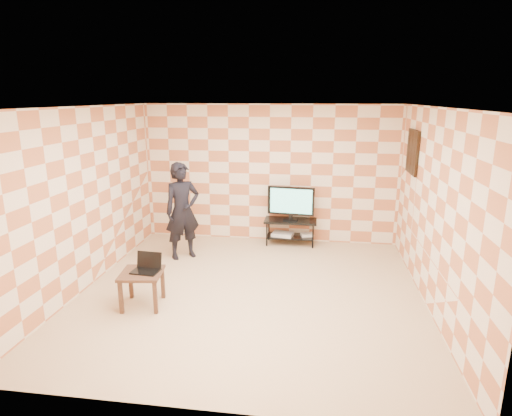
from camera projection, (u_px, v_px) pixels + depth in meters
The scene contains 14 objects.
floor at pixel (250, 293), 6.37m from camera, with size 5.00×5.00×0.00m, color tan.
wall_back at pixel (269, 174), 8.42m from camera, with size 5.00×0.02×2.70m, color beige.
wall_front at pixel (205, 277), 3.63m from camera, with size 5.00×0.02×2.70m, color beige.
wall_left at pixel (84, 199), 6.37m from camera, with size 0.02×5.00×2.70m, color beige.
wall_right at pixel (435, 211), 5.69m from camera, with size 0.02×5.00×2.70m, color beige.
ceiling at pixel (250, 107), 5.69m from camera, with size 5.00×5.00×0.02m, color white.
wall_art at pixel (413, 152), 7.03m from camera, with size 0.04×0.72×0.72m.
tv_stand at pixel (290, 226), 8.38m from camera, with size 1.01×0.45×0.50m.
tv at pixel (291, 202), 8.25m from camera, with size 0.91×0.20×0.66m.
dvd_player at pixel (283, 234), 8.41m from camera, with size 0.40×0.28×0.07m, color #BCBCBE.
game_console at pixel (307, 235), 8.39m from camera, with size 0.24×0.17×0.05m, color silver.
side_table at pixel (142, 278), 5.88m from camera, with size 0.62×0.62×0.50m.
laptop at pixel (147, 267), 5.90m from camera, with size 0.39×0.32×0.24m.
person at pixel (182, 211), 7.58m from camera, with size 0.63×0.41×1.73m, color black.
Camera 1 is at (0.90, -5.77, 2.84)m, focal length 30.00 mm.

